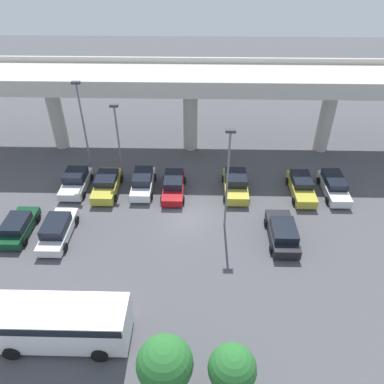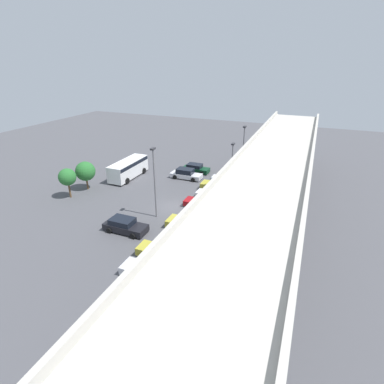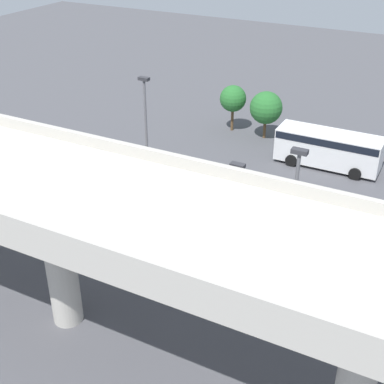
% 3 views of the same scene
% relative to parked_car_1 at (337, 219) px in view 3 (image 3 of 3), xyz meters
% --- Properties ---
extents(ground_plane, '(115.86, 115.86, 0.00)m').
position_rel_parked_car_1_xyz_m(ground_plane, '(9.55, 2.42, -0.74)').
color(ground_plane, '#4C4C51').
extents(highway_overpass, '(55.49, 7.30, 8.29)m').
position_rel_parked_car_1_xyz_m(highway_overpass, '(9.55, 14.00, 5.98)').
color(highway_overpass, '#BCB7AD').
rests_on(highway_overpass, ground_plane).
extents(parked_car_1, '(2.08, 4.84, 1.58)m').
position_rel_parked_car_1_xyz_m(parked_car_1, '(0.00, 0.00, 0.00)').
color(parked_car_1, silver).
rests_on(parked_car_1, ground_plane).
extents(parked_car_2, '(1.98, 4.51, 1.61)m').
position_rel_parked_car_1_xyz_m(parked_car_2, '(5.57, 6.36, 0.03)').
color(parked_car_2, silver).
rests_on(parked_car_2, ground_plane).
extents(parked_car_3, '(2.01, 4.66, 1.48)m').
position_rel_parked_car_1_xyz_m(parked_car_3, '(8.30, 5.99, -0.03)').
color(parked_car_3, maroon).
rests_on(parked_car_3, ground_plane).
extents(parked_car_4, '(2.22, 4.76, 1.68)m').
position_rel_parked_car_1_xyz_m(parked_car_4, '(13.71, 6.27, 0.03)').
color(parked_car_4, gold).
rests_on(parked_car_4, ground_plane).
extents(parked_car_5, '(2.16, 4.72, 1.49)m').
position_rel_parked_car_1_xyz_m(parked_car_5, '(16.76, 0.13, -0.03)').
color(parked_car_5, black).
rests_on(parked_car_5, ground_plane).
extents(parked_car_6, '(1.99, 4.80, 1.50)m').
position_rel_parked_car_1_xyz_m(parked_car_6, '(19.40, 6.10, -0.03)').
color(parked_car_6, gold).
rests_on(parked_car_6, ground_plane).
extents(parked_car_8, '(2.22, 4.38, 1.57)m').
position_rel_parked_car_1_xyz_m(parked_car_8, '(-0.39, 6.40, -0.02)').
color(parked_car_8, silver).
rests_on(parked_car_8, ground_plane).
extents(parked_car_9, '(2.14, 4.74, 1.51)m').
position_rel_parked_car_1_xyz_m(parked_car_9, '(2.45, 6.01, -0.02)').
color(parked_car_9, gold).
rests_on(parked_car_9, ground_plane).
extents(shuttle_bus, '(7.74, 2.78, 2.68)m').
position_rel_parked_car_1_xyz_m(shuttle_bus, '(2.90, -8.42, 0.87)').
color(shuttle_bus, white).
rests_on(shuttle_bus, ground_plane).
extents(lamp_post_near_aisle, '(0.70, 0.35, 8.30)m').
position_rel_parked_car_1_xyz_m(lamp_post_near_aisle, '(12.56, 1.65, 4.11)').
color(lamp_post_near_aisle, slate).
rests_on(lamp_post_near_aisle, ground_plane).
extents(lamp_post_mid_lot, '(0.70, 0.35, 7.24)m').
position_rel_parked_car_1_xyz_m(lamp_post_mid_lot, '(3.46, 8.05, 3.56)').
color(lamp_post_mid_lot, slate).
rests_on(lamp_post_mid_lot, ground_plane).
extents(lamp_post_by_overpass, '(0.70, 0.35, 8.89)m').
position_rel_parked_car_1_xyz_m(lamp_post_by_overpass, '(0.43, 8.73, 4.41)').
color(lamp_post_by_overpass, slate).
rests_on(lamp_post_by_overpass, ground_plane).
extents(tree_front_left, '(2.71, 2.71, 4.04)m').
position_rel_parked_car_1_xyz_m(tree_front_left, '(9.05, -11.30, 1.94)').
color(tree_front_left, brown).
rests_on(tree_front_left, ground_plane).
extents(tree_front_centre, '(2.27, 2.27, 4.03)m').
position_rel_parked_car_1_xyz_m(tree_front_centre, '(12.17, -11.57, 2.14)').
color(tree_front_centre, brown).
rests_on(tree_front_centre, ground_plane).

